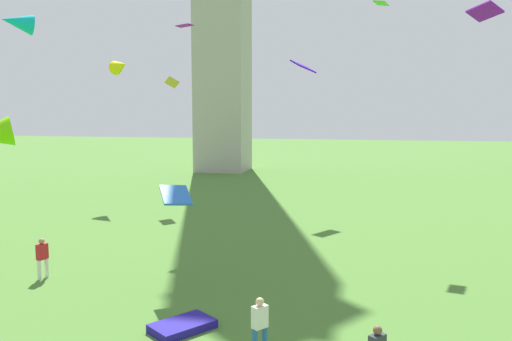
# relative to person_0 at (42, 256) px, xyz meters

# --- Properties ---
(person_0) EXTENTS (0.37, 0.52, 1.73)m
(person_0) POSITION_rel_person_0_xyz_m (0.00, 0.00, 0.00)
(person_0) COLOR silver
(person_0) RESTS_ON ground_plane
(person_1) EXTENTS (0.48, 0.51, 1.72)m
(person_1) POSITION_rel_person_0_xyz_m (10.34, -4.83, -0.00)
(person_1) COLOR #235693
(person_1) RESTS_ON ground_plane
(kite_flying_1) EXTENTS (0.93, 1.13, 0.22)m
(kite_flying_1) POSITION_rel_person_0_xyz_m (13.80, 11.85, 12.03)
(kite_flying_1) COLOR #4ED71B
(kite_flying_2) EXTENTS (1.46, 1.37, 0.86)m
(kite_flying_2) POSITION_rel_person_0_xyz_m (-1.19, 18.30, 8.15)
(kite_flying_2) COLOR gold
(kite_flying_3) EXTENTS (2.06, 1.87, 1.35)m
(kite_flying_3) POSITION_rel_person_0_xyz_m (-5.76, 19.14, 9.50)
(kite_flying_3) COLOR yellow
(kite_flying_4) EXTENTS (1.70, 1.89, 0.66)m
(kite_flying_4) POSITION_rel_person_0_xyz_m (5.88, 0.27, 2.75)
(kite_flying_4) COLOR blue
(kite_flying_5) EXTENTS (1.02, 0.81, 0.12)m
(kite_flying_5) POSITION_rel_person_0_xyz_m (2.52, 10.93, 11.04)
(kite_flying_5) COLOR purple
(kite_flying_6) EXTENTS (1.43, 1.44, 0.65)m
(kite_flying_6) POSITION_rel_person_0_xyz_m (17.83, 4.56, 10.11)
(kite_flying_6) COLOR #7F0EC3
(kite_flying_8) EXTENTS (2.31, 2.34, 1.52)m
(kite_flying_8) POSITION_rel_person_0_xyz_m (-8.50, 10.72, 11.58)
(kite_flying_8) COLOR #09B0B5
(kite_flying_9) EXTENTS (1.87, 2.06, 0.96)m
(kite_flying_9) POSITION_rel_person_0_xyz_m (8.70, 18.06, 9.13)
(kite_flying_9) COLOR #3708D2
(kite_bundle_1) EXTENTS (2.14, 2.30, 0.27)m
(kite_bundle_1) POSITION_rel_person_0_xyz_m (7.55, -3.68, -0.84)
(kite_bundle_1) COLOR navy
(kite_bundle_1) RESTS_ON ground_plane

